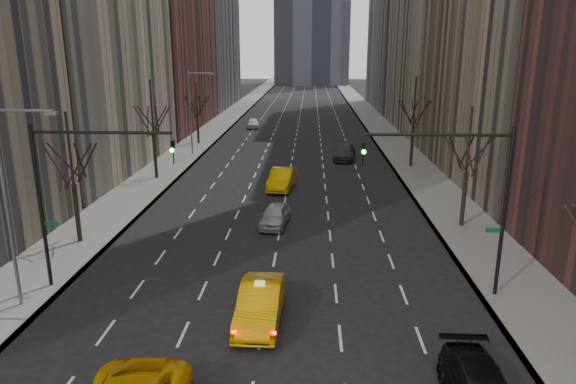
# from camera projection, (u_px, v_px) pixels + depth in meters

# --- Properties ---
(sidewalk_left) EXTENTS (4.50, 320.00, 0.15)m
(sidewalk_left) POSITION_uv_depth(u_px,v_px,m) (221.00, 123.00, 81.26)
(sidewalk_left) COLOR slate
(sidewalk_left) RESTS_ON ground
(sidewalk_right) EXTENTS (4.50, 320.00, 0.15)m
(sidewalk_right) POSITION_uv_depth(u_px,v_px,m) (377.00, 124.00, 80.22)
(sidewalk_right) COLOR slate
(sidewalk_right) RESTS_ON ground
(tree_lw_b) EXTENTS (3.36, 3.50, 7.82)m
(tree_lw_b) POSITION_uv_depth(u_px,v_px,m) (74.00, 184.00, 30.22)
(tree_lw_b) COLOR black
(tree_lw_b) RESTS_ON ground
(tree_lw_c) EXTENTS (3.36, 3.50, 8.74)m
(tree_lw_c) POSITION_uv_depth(u_px,v_px,m) (154.00, 135.00, 45.54)
(tree_lw_c) COLOR black
(tree_lw_c) RESTS_ON ground
(tree_lw_d) EXTENTS (3.36, 3.50, 7.36)m
(tree_lw_d) POSITION_uv_depth(u_px,v_px,m) (197.00, 115.00, 62.99)
(tree_lw_d) COLOR black
(tree_lw_d) RESTS_ON ground
(tree_rw_b) EXTENTS (3.36, 3.50, 7.82)m
(tree_rw_b) POSITION_uv_depth(u_px,v_px,m) (466.00, 173.00, 33.05)
(tree_rw_b) COLOR black
(tree_rw_b) RESTS_ON ground
(tree_rw_c) EXTENTS (3.36, 3.50, 8.74)m
(tree_rw_c) POSITION_uv_depth(u_px,v_px,m) (413.00, 127.00, 50.29)
(tree_rw_c) COLOR black
(tree_rw_c) RESTS_ON ground
(traffic_mast_left) EXTENTS (6.69, 0.39, 8.00)m
(traffic_mast_left) POSITION_uv_depth(u_px,v_px,m) (73.00, 181.00, 23.85)
(traffic_mast_left) COLOR black
(traffic_mast_left) RESTS_ON ground
(traffic_mast_right) EXTENTS (6.69, 0.39, 8.00)m
(traffic_mast_right) POSITION_uv_depth(u_px,v_px,m) (469.00, 185.00, 23.08)
(traffic_mast_right) COLOR black
(traffic_mast_right) RESTS_ON ground
(streetlight_near) EXTENTS (2.83, 0.22, 9.00)m
(streetlight_near) POSITION_uv_depth(u_px,v_px,m) (12.00, 189.00, 21.97)
(streetlight_near) COLOR slate
(streetlight_near) RESTS_ON ground
(streetlight_far) EXTENTS (2.83, 0.22, 9.00)m
(streetlight_far) POSITION_uv_depth(u_px,v_px,m) (193.00, 104.00, 55.65)
(streetlight_far) COLOR slate
(streetlight_far) RESTS_ON ground
(taxi_sedan) EXTENTS (1.90, 5.10, 1.66)m
(taxi_sedan) POSITION_uv_depth(u_px,v_px,m) (260.00, 304.00, 22.05)
(taxi_sedan) COLOR #E09704
(taxi_sedan) RESTS_ON ground
(silver_sedan_ahead) EXTENTS (2.14, 4.27, 1.40)m
(silver_sedan_ahead) POSITION_uv_depth(u_px,v_px,m) (275.00, 215.00, 34.20)
(silver_sedan_ahead) COLOR #A2A5AA
(silver_sedan_ahead) RESTS_ON ground
(far_taxi) EXTENTS (2.37, 5.33, 1.70)m
(far_taxi) POSITION_uv_depth(u_px,v_px,m) (282.00, 179.00, 43.21)
(far_taxi) COLOR #F0B005
(far_taxi) RESTS_ON ground
(far_suv_grey) EXTENTS (2.86, 5.67, 1.58)m
(far_suv_grey) POSITION_uv_depth(u_px,v_px,m) (345.00, 152.00, 54.90)
(far_suv_grey) COLOR #333338
(far_suv_grey) RESTS_ON ground
(far_car_white) EXTENTS (2.17, 4.44, 1.46)m
(far_car_white) POSITION_uv_depth(u_px,v_px,m) (253.00, 123.00, 76.76)
(far_car_white) COLOR white
(far_car_white) RESTS_ON ground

